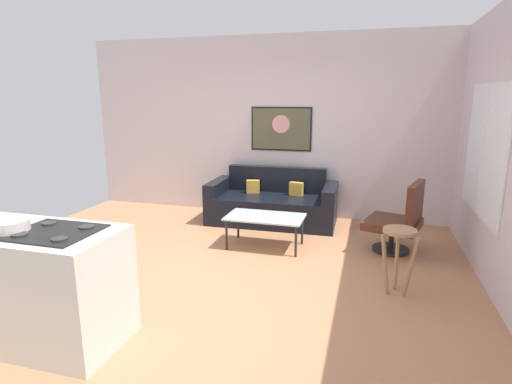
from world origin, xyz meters
name	(u,v)px	position (x,y,z in m)	size (l,w,h in m)	color
ground	(228,273)	(0.00, 0.00, -0.02)	(6.40, 6.40, 0.04)	#B27953
back_wall	(279,128)	(0.00, 2.42, 1.40)	(6.40, 0.05, 2.80)	beige
right_wall	(507,149)	(2.62, 0.30, 1.40)	(0.05, 6.40, 2.80)	silver
couch	(273,204)	(0.03, 1.93, 0.28)	(1.92, 0.91, 0.81)	black
coffee_table	(265,219)	(0.19, 0.86, 0.37)	(0.97, 0.55, 0.41)	silver
armchair	(400,220)	(1.81, 1.11, 0.41)	(0.76, 0.78, 0.89)	black
bar_stool	(399,244)	(1.74, -0.02, 0.50)	(0.36, 0.35, 0.65)	#A57953
kitchen_counter	(34,285)	(-1.02, -1.58, 0.45)	(1.40, 0.69, 0.92)	silver
mixing_bowl	(10,226)	(-1.09, -1.66, 0.94)	(0.27, 0.27, 0.09)	silver
wall_painting	(281,129)	(0.05, 2.38, 1.38)	(0.96, 0.03, 0.68)	black
window	(485,151)	(2.59, 0.90, 1.31)	(0.03, 1.59, 1.40)	silver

